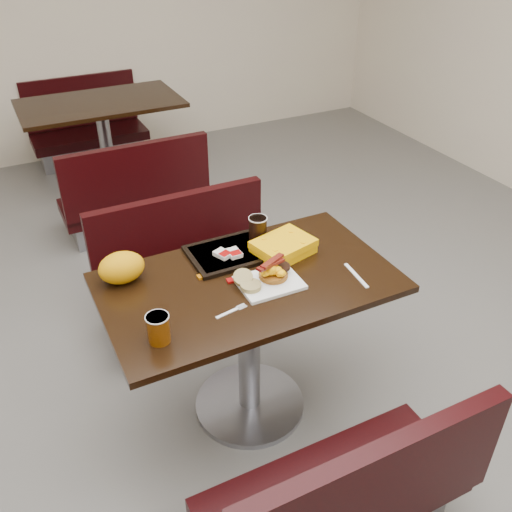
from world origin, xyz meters
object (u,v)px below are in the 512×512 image
coffee_cup_far (258,229)px  bench_near_s (335,472)px  tray (233,252)px  clamshell (283,247)px  table_far (107,148)px  pancake_stack (273,274)px  table_near (249,348)px  coffee_cup_near (158,329)px  paper_bag (122,268)px  platter (270,283)px  fork (227,313)px  bench_near_n (193,271)px  hashbrown_sleeve_left (223,254)px  hashbrown_sleeve_right (234,253)px  bench_far_s (131,184)px  knife (356,275)px  bench_far_n (88,122)px

coffee_cup_far → bench_near_s: bearing=-99.9°
tray → clamshell: bearing=-25.5°
table_far → pancake_stack: pancake_stack is taller
table_near → coffee_cup_far: size_ratio=10.94×
coffee_cup_near → paper_bag: 0.42m
table_near → platter: bearing=-46.6°
pancake_stack → clamshell: 0.20m
fork → tray: tray is taller
tray → coffee_cup_far: bearing=14.6°
bench_near_n → clamshell: size_ratio=4.02×
table_far → fork: (-0.17, -2.76, 0.38)m
clamshell → table_far: bearing=81.2°
coffee_cup_far → hashbrown_sleeve_left: bearing=-164.1°
bench_near_n → table_far: bearing=90.0°
hashbrown_sleeve_right → paper_bag: paper_bag is taller
bench_near_n → bench_far_s: same height
table_near → bench_near_n: bearing=90.0°
pancake_stack → coffee_cup_far: (0.07, 0.29, 0.05)m
paper_bag → platter: bearing=-28.8°
coffee_cup_near → knife: size_ratio=0.60×
bench_near_s → bench_far_n: (0.00, 4.00, 0.00)m
pancake_stack → paper_bag: size_ratio=0.64×
bench_near_s → hashbrown_sleeve_left: hashbrown_sleeve_left is taller
platter → paper_bag: paper_bag is taller
platter → clamshell: bearing=48.9°
coffee_cup_near → coffee_cup_far: coffee_cup_far is taller
hashbrown_sleeve_right → coffee_cup_far: bearing=23.7°
platter → hashbrown_sleeve_right: (-0.05, 0.24, 0.02)m
pancake_stack → knife: size_ratio=0.65×
bench_far_n → clamshell: size_ratio=4.02×
coffee_cup_far → coffee_cup_near: bearing=-144.4°
bench_far_s → hashbrown_sleeve_right: bearing=-89.6°
bench_near_n → pancake_stack: bearing=-83.0°
clamshell → paper_bag: size_ratio=1.32×
bench_far_n → fork: fork is taller
bench_near_n → coffee_cup_far: size_ratio=9.12×
knife → table_near: bearing=-107.4°
bench_near_s → pancake_stack: (0.09, 0.66, 0.42)m
fork → paper_bag: size_ratio=0.71×
coffee_cup_far → clamshell: (0.06, -0.13, -0.04)m
bench_near_s → pancake_stack: size_ratio=8.35×
bench_far_n → tray: bearing=-89.6°
bench_near_n → paper_bag: paper_bag is taller
table_far → paper_bag: size_ratio=6.38×
bench_near_n → tray: bearing=-87.5°
bench_far_s → pancake_stack: size_ratio=8.35×
platter → coffee_cup_far: 0.33m
coffee_cup_near → hashbrown_sleeve_left: (0.41, 0.38, -0.03)m
platter → paper_bag: 0.60m
table_far → knife: 2.83m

